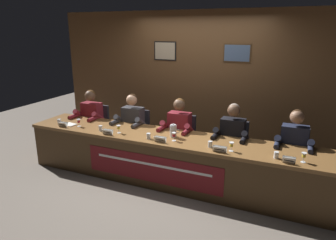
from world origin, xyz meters
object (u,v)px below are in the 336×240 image
object	(u,v)px
nameplate_far_left	(63,124)
water_cup_center	(149,136)
chair_far_left	(97,129)
panelist_left	(131,124)
nameplate_center	(160,139)
chair_far_right	(292,159)
water_pitcher_central	(173,131)
juice_glass_center	(174,135)
water_cup_far_left	(59,122)
document_stack_far_left	(70,124)
water_cup_right	(210,144)
juice_glass_far_right	(304,156)
panelist_far_left	(90,118)
juice_glass_right	(231,145)
chair_center	(182,142)
juice_glass_left	(119,128)
nameplate_far_right	(289,160)
water_cup_far_right	(276,155)
juice_glass_far_left	(79,121)
nameplate_left	(108,132)
chair_left	(137,135)
chair_right	(233,150)
panelist_far_right	(293,146)
conference_table	(165,152)
water_cup_left	(101,129)
panelist_right	(231,138)
nameplate_right	(220,149)

from	to	relation	value
nameplate_far_left	water_cup_center	size ratio (longest dim) A/B	2.03
chair_far_left	panelist_left	xyz separation A→B (m)	(0.87, -0.20, 0.27)
panelist_left	nameplate_center	world-z (taller)	panelist_left
chair_far_right	water_pitcher_central	world-z (taller)	water_pitcher_central
chair_far_left	juice_glass_center	bearing A→B (deg)	-21.18
water_cup_far_left	document_stack_far_left	distance (m)	0.20
water_cup_center	juice_glass_center	bearing A→B (deg)	10.85
water_cup_right	juice_glass_far_right	size ratio (longest dim) A/B	0.69
panelist_far_left	juice_glass_right	world-z (taller)	panelist_far_left
nameplate_far_left	nameplate_center	world-z (taller)	same
chair_center	chair_far_right	distance (m)	1.74
juice_glass_left	juice_glass_right	bearing A→B (deg)	-1.07
nameplate_far_right	water_cup_far_right	size ratio (longest dim) A/B	1.79
juice_glass_far_left	water_cup_far_right	bearing A→B (deg)	-1.07
water_cup_right	juice_glass_far_right	bearing A→B (deg)	-1.36
nameplate_left	water_cup_far_right	world-z (taller)	water_cup_far_right
water_cup_center	chair_left	bearing A→B (deg)	129.27
panelist_left	nameplate_left	distance (m)	0.70
water_cup_far_right	juice_glass_center	bearing A→B (deg)	177.46
water_pitcher_central	document_stack_far_left	size ratio (longest dim) A/B	0.92
juice_glass_center	water_cup_far_right	xyz separation A→B (m)	(1.40, -0.06, -0.05)
chair_right	water_cup_far_right	size ratio (longest dim) A/B	10.38
panelist_far_right	conference_table	bearing A→B (deg)	-163.96
chair_right	water_cup_far_left	bearing A→B (deg)	-164.70
nameplate_far_left	nameplate_far_right	world-z (taller)	same
conference_table	chair_right	distance (m)	1.12
water_cup_left	water_cup_far_right	bearing A→B (deg)	-0.24
juice_glass_far_left	water_cup_far_right	size ratio (longest dim) A/B	1.46
nameplate_far_right	panelist_far_right	bearing A→B (deg)	87.70
juice_glass_left	juice_glass_far_right	world-z (taller)	same
chair_far_left	chair_center	bearing A→B (deg)	0.00
panelist_far_left	chair_center	size ratio (longest dim) A/B	1.37
panelist_right	juice_glass_left	bearing A→B (deg)	-160.84
chair_far_right	nameplate_far_right	bearing A→B (deg)	-91.79
nameplate_center	panelist_right	xyz separation A→B (m)	(0.87, 0.66, -0.07)
nameplate_left	water_cup_left	distance (m)	0.23
nameplate_center	panelist_right	world-z (taller)	panelist_right
chair_far_left	water_pitcher_central	size ratio (longest dim) A/B	4.20
water_cup_far_left	juice_glass_left	xyz separation A→B (m)	(1.18, 0.00, 0.05)
nameplate_right	water_cup_far_right	xyz separation A→B (m)	(0.70, 0.08, -0.00)
juice_glass_center	water_cup_far_right	bearing A→B (deg)	-2.54
juice_glass_center	panelist_far_right	xyz separation A→B (m)	(1.58, 0.54, -0.11)
nameplate_left	juice_glass_far_right	distance (m)	2.75
chair_left	nameplate_left	size ratio (longest dim) A/B	5.03
water_cup_left	chair_far_left	bearing A→B (deg)	130.50
panelist_far_left	chair_far_right	xyz separation A→B (m)	(3.49, 0.20, -0.27)
nameplate_right	chair_left	bearing A→B (deg)	153.07
juice_glass_far_left	chair_far_right	world-z (taller)	chair_far_right
chair_right	chair_center	bearing A→B (deg)	180.00
panelist_left	chair_center	distance (m)	0.94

